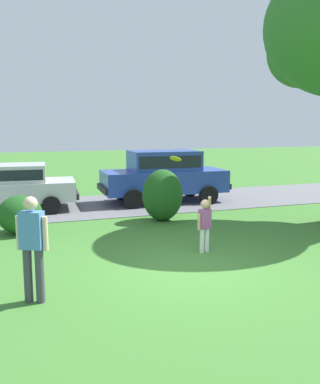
{
  "coord_description": "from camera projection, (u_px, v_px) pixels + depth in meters",
  "views": [
    {
      "loc": [
        -3.34,
        -7.49,
        2.84
      ],
      "look_at": [
        0.36,
        2.93,
        1.1
      ],
      "focal_mm": 39.77,
      "sensor_mm": 36.0,
      "label": 1
    }
  ],
  "objects": [
    {
      "name": "child_thrower",
      "position": [
        205.0,
        221.0,
        9.51
      ],
      "size": [
        0.42,
        0.32,
        1.29
      ],
      "color": "white",
      "rests_on": "ground"
    },
    {
      "name": "parked_sedan",
      "position": [
        13.0,
        186.0,
        14.1
      ],
      "size": [
        4.53,
        2.36,
        1.56
      ],
      "color": "silver",
      "rests_on": "ground"
    },
    {
      "name": "shrub_centre_left",
      "position": [
        163.0,
        195.0,
        12.7
      ],
      "size": [
        1.22,
        1.08,
        1.55
      ],
      "color": "#1E511C",
      "rests_on": "ground"
    },
    {
      "name": "ground_plane",
      "position": [
        192.0,
        268.0,
        8.52
      ],
      "size": [
        80.0,
        80.0,
        0.0
      ],
      "primitive_type": "plane",
      "color": "#3D752D"
    },
    {
      "name": "parked_suv",
      "position": [
        164.0,
        173.0,
        15.68
      ],
      "size": [
        4.76,
        2.23,
        1.92
      ],
      "color": "#28429E",
      "rests_on": "ground"
    },
    {
      "name": "driveway_strip",
      "position": [
        111.0,
        205.0,
        15.25
      ],
      "size": [
        28.0,
        4.4,
        0.02
      ],
      "primitive_type": "cube",
      "color": "slate",
      "rests_on": "ground"
    },
    {
      "name": "adult_onlooker",
      "position": [
        32.0,
        243.0,
        6.76
      ],
      "size": [
        0.48,
        0.36,
        1.74
      ],
      "color": "#3F3F4C",
      "rests_on": "ground"
    },
    {
      "name": "shrub_near_tree",
      "position": [
        20.0,
        214.0,
        11.23
      ],
      "size": [
        1.16,
        1.13,
        1.02
      ],
      "color": "#1E511C",
      "rests_on": "ground"
    },
    {
      "name": "frisbee",
      "position": [
        176.0,
        159.0,
        10.23
      ],
      "size": [
        0.3,
        0.28,
        0.19
      ],
      "color": "yellow"
    }
  ]
}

